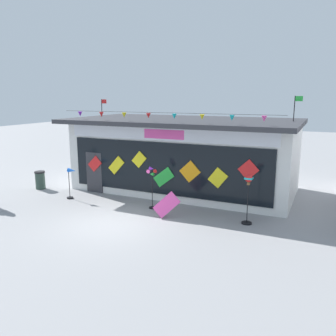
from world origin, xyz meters
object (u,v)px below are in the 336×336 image
Objects in this scene: kite_shop_building at (185,154)px; wind_spinner_center_left at (248,190)px; wind_spinner_left at (152,179)px; display_kite_on_ground at (167,205)px; trash_bin at (40,180)px; wind_spinner_far_left at (71,178)px.

wind_spinner_center_left is at bearing -42.78° from kite_shop_building.
wind_spinner_center_left is (4.04, -0.10, 0.04)m from wind_spinner_left.
kite_shop_building is 4.67m from display_kite_on_ground.
kite_shop_building is 5.46m from wind_spinner_center_left.
wind_spinner_left is 6.76m from trash_bin.
kite_shop_building is 6.03× the size of wind_spinner_left.
trash_bin is (-6.70, 0.44, -0.81)m from wind_spinner_left.
wind_spinner_center_left is 2.06× the size of trash_bin.
wind_spinner_center_left is at bearing 1.31° from wind_spinner_far_left.
wind_spinner_left reaches higher than trash_bin.
kite_shop_building is 11.97× the size of trash_bin.
kite_shop_building reaches higher than trash_bin.
trash_bin is (-2.66, 0.73, -0.55)m from wind_spinner_far_left.
display_kite_on_ground is at bearing -77.20° from kite_shop_building.
wind_spinner_left is (-0.05, -3.59, -0.54)m from kite_shop_building.
wind_spinner_far_left is 2.81m from trash_bin.
display_kite_on_ground reaches higher than trash_bin.
wind_spinner_center_left is at bearing -2.88° from trash_bin.
trash_bin is at bearing 176.24° from wind_spinner_left.
wind_spinner_center_left is at bearing -1.42° from wind_spinner_left.
wind_spinner_center_left reaches higher than trash_bin.
kite_shop_building is at bearing 102.80° from display_kite_on_ground.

